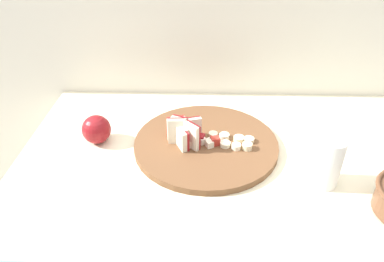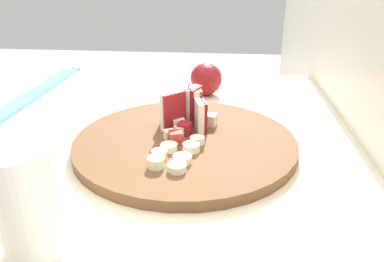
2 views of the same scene
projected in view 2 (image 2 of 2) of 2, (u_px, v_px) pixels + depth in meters
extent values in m
cylinder|color=brown|center=(185.00, 143.00, 0.62)|extent=(0.37, 0.37, 0.02)
cube|color=maroon|center=(175.00, 112.00, 0.66)|extent=(0.03, 0.04, 0.05)
cube|color=#EFE5CC|center=(173.00, 110.00, 0.66)|extent=(0.03, 0.05, 0.05)
cube|color=maroon|center=(185.00, 110.00, 0.66)|extent=(0.04, 0.04, 0.05)
cube|color=#EFE5CC|center=(183.00, 109.00, 0.66)|extent=(0.04, 0.04, 0.05)
cube|color=maroon|center=(175.00, 112.00, 0.63)|extent=(0.03, 0.03, 0.07)
cube|color=#EFE5CC|center=(172.00, 111.00, 0.64)|extent=(0.04, 0.04, 0.07)
cube|color=maroon|center=(196.00, 106.00, 0.66)|extent=(0.04, 0.02, 0.07)
cube|color=beige|center=(192.00, 105.00, 0.66)|extent=(0.04, 0.03, 0.07)
cube|color=maroon|center=(190.00, 103.00, 0.67)|extent=(0.04, 0.01, 0.07)
cube|color=#EFE5CC|center=(186.00, 103.00, 0.67)|extent=(0.04, 0.01, 0.07)
cube|color=maroon|center=(203.00, 115.00, 0.63)|extent=(0.04, 0.02, 0.05)
cube|color=#EFE5CC|center=(199.00, 116.00, 0.63)|extent=(0.04, 0.02, 0.05)
cube|color=#B22D23|center=(198.00, 104.00, 0.67)|extent=(0.05, 0.02, 0.06)
cube|color=beige|center=(194.00, 105.00, 0.67)|extent=(0.05, 0.03, 0.06)
cube|color=maroon|center=(185.00, 129.00, 0.63)|extent=(0.03, 0.03, 0.02)
cube|color=#EFE5CC|center=(170.00, 135.00, 0.61)|extent=(0.02, 0.02, 0.02)
cube|color=#B22D23|center=(176.00, 138.00, 0.59)|extent=(0.03, 0.03, 0.02)
cube|color=white|center=(180.00, 131.00, 0.62)|extent=(0.02, 0.02, 0.02)
cube|color=#EFE5CC|center=(179.00, 124.00, 0.64)|extent=(0.02, 0.02, 0.02)
cube|color=#EFE5CC|center=(174.00, 121.00, 0.65)|extent=(0.03, 0.03, 0.02)
cube|color=#EFE5CC|center=(210.00, 120.00, 0.66)|extent=(0.02, 0.02, 0.02)
cube|color=white|center=(200.00, 121.00, 0.66)|extent=(0.02, 0.02, 0.02)
cylinder|color=white|center=(175.00, 136.00, 0.60)|extent=(0.02, 0.02, 0.02)
cylinder|color=#F4EAC6|center=(169.00, 147.00, 0.57)|extent=(0.03, 0.03, 0.01)
cylinder|color=white|center=(159.00, 154.00, 0.55)|extent=(0.02, 0.02, 0.01)
cylinder|color=beige|center=(156.00, 163.00, 0.52)|extent=(0.02, 0.02, 0.02)
cylinder|color=#F4EAC6|center=(197.00, 140.00, 0.59)|extent=(0.02, 0.02, 0.01)
cylinder|color=white|center=(191.00, 147.00, 0.57)|extent=(0.03, 0.03, 0.01)
cylinder|color=#F4EAC6|center=(182.00, 159.00, 0.54)|extent=(0.03, 0.03, 0.01)
cylinder|color=beige|center=(177.00, 168.00, 0.51)|extent=(0.03, 0.03, 0.01)
cylinder|color=white|center=(27.00, 203.00, 0.37)|extent=(0.06, 0.06, 0.12)
sphere|color=maroon|center=(206.00, 79.00, 0.86)|extent=(0.07, 0.07, 0.07)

